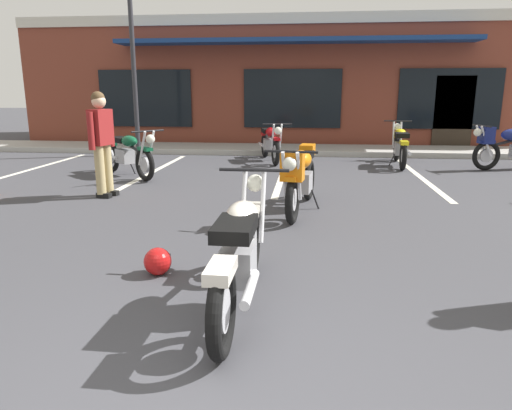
{
  "coord_description": "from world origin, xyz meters",
  "views": [
    {
      "loc": [
        0.52,
        -1.61,
        1.68
      ],
      "look_at": [
        0.0,
        3.04,
        0.55
      ],
      "focal_mm": 33.16,
      "sensor_mm": 36.0,
      "label": 1
    }
  ],
  "objects_px": {
    "motorcycle_orange_scrambler": "(400,145)",
    "parking_lot_lamp_post": "(130,29)",
    "motorcycle_foreground_classic": "(240,251)",
    "motorcycle_red_sportbike": "(300,176)",
    "helmet_on_pavement": "(158,261)",
    "person_in_black_shirt": "(101,138)",
    "motorcycle_silver_naked": "(270,142)",
    "motorcycle_blue_standard": "(127,153)"
  },
  "relations": [
    {
      "from": "motorcycle_red_sportbike",
      "to": "parking_lot_lamp_post",
      "type": "xyz_separation_m",
      "value": [
        -4.42,
        5.56,
        2.65
      ]
    },
    {
      "from": "motorcycle_silver_naked",
      "to": "parking_lot_lamp_post",
      "type": "relative_size",
      "value": 0.42
    },
    {
      "from": "motorcycle_blue_standard",
      "to": "motorcycle_orange_scrambler",
      "type": "distance_m",
      "value": 6.06
    },
    {
      "from": "motorcycle_silver_naked",
      "to": "helmet_on_pavement",
      "type": "height_order",
      "value": "motorcycle_silver_naked"
    },
    {
      "from": "person_in_black_shirt",
      "to": "parking_lot_lamp_post",
      "type": "bearing_deg",
      "value": 104.37
    },
    {
      "from": "motorcycle_red_sportbike",
      "to": "person_in_black_shirt",
      "type": "relative_size",
      "value": 1.26
    },
    {
      "from": "motorcycle_red_sportbike",
      "to": "motorcycle_blue_standard",
      "type": "xyz_separation_m",
      "value": [
        -3.5,
        2.53,
        -0.07
      ]
    },
    {
      "from": "motorcycle_red_sportbike",
      "to": "motorcycle_orange_scrambler",
      "type": "distance_m",
      "value": 5.12
    },
    {
      "from": "person_in_black_shirt",
      "to": "parking_lot_lamp_post",
      "type": "height_order",
      "value": "parking_lot_lamp_post"
    },
    {
      "from": "motorcycle_red_sportbike",
      "to": "person_in_black_shirt",
      "type": "bearing_deg",
      "value": 167.57
    },
    {
      "from": "motorcycle_foreground_classic",
      "to": "helmet_on_pavement",
      "type": "xyz_separation_m",
      "value": [
        -0.87,
        0.57,
        -0.33
      ]
    },
    {
      "from": "motorcycle_red_sportbike",
      "to": "parking_lot_lamp_post",
      "type": "relative_size",
      "value": 0.43
    },
    {
      "from": "motorcycle_foreground_classic",
      "to": "person_in_black_shirt",
      "type": "relative_size",
      "value": 1.26
    },
    {
      "from": "person_in_black_shirt",
      "to": "motorcycle_orange_scrambler",
      "type": "bearing_deg",
      "value": 36.16
    },
    {
      "from": "motorcycle_orange_scrambler",
      "to": "person_in_black_shirt",
      "type": "bearing_deg",
      "value": -143.84
    },
    {
      "from": "motorcycle_red_sportbike",
      "to": "helmet_on_pavement",
      "type": "distance_m",
      "value": 2.82
    },
    {
      "from": "motorcycle_foreground_classic",
      "to": "parking_lot_lamp_post",
      "type": "relative_size",
      "value": 0.43
    },
    {
      "from": "motorcycle_blue_standard",
      "to": "person_in_black_shirt",
      "type": "relative_size",
      "value": 1.02
    },
    {
      "from": "motorcycle_silver_naked",
      "to": "motorcycle_orange_scrambler",
      "type": "xyz_separation_m",
      "value": [
        3.02,
        -0.3,
        0.0
      ]
    },
    {
      "from": "motorcycle_red_sportbike",
      "to": "motorcycle_orange_scrambler",
      "type": "height_order",
      "value": "same"
    },
    {
      "from": "motorcycle_silver_naked",
      "to": "motorcycle_orange_scrambler",
      "type": "distance_m",
      "value": 3.04
    },
    {
      "from": "motorcycle_orange_scrambler",
      "to": "motorcycle_silver_naked",
      "type": "bearing_deg",
      "value": 174.31
    },
    {
      "from": "motorcycle_orange_scrambler",
      "to": "person_in_black_shirt",
      "type": "height_order",
      "value": "person_in_black_shirt"
    },
    {
      "from": "motorcycle_orange_scrambler",
      "to": "parking_lot_lamp_post",
      "type": "relative_size",
      "value": 0.43
    },
    {
      "from": "motorcycle_foreground_classic",
      "to": "motorcycle_orange_scrambler",
      "type": "relative_size",
      "value": 1.0
    },
    {
      "from": "person_in_black_shirt",
      "to": "parking_lot_lamp_post",
      "type": "distance_m",
      "value": 5.49
    },
    {
      "from": "motorcycle_red_sportbike",
      "to": "person_in_black_shirt",
      "type": "xyz_separation_m",
      "value": [
        -3.18,
        0.7,
        0.42
      ]
    },
    {
      "from": "motorcycle_blue_standard",
      "to": "motorcycle_orange_scrambler",
      "type": "xyz_separation_m",
      "value": [
        5.69,
        2.09,
        0.0
      ]
    },
    {
      "from": "motorcycle_silver_naked",
      "to": "person_in_black_shirt",
      "type": "bearing_deg",
      "value": -119.05
    },
    {
      "from": "helmet_on_pavement",
      "to": "parking_lot_lamp_post",
      "type": "xyz_separation_m",
      "value": [
        -3.15,
        8.05,
        3.05
      ]
    },
    {
      "from": "motorcycle_foreground_classic",
      "to": "motorcycle_red_sportbike",
      "type": "bearing_deg",
      "value": 82.44
    },
    {
      "from": "motorcycle_blue_standard",
      "to": "person_in_black_shirt",
      "type": "height_order",
      "value": "person_in_black_shirt"
    },
    {
      "from": "motorcycle_red_sportbike",
      "to": "parking_lot_lamp_post",
      "type": "bearing_deg",
      "value": 128.49
    },
    {
      "from": "motorcycle_orange_scrambler",
      "to": "motorcycle_foreground_classic",
      "type": "bearing_deg",
      "value": -108.68
    },
    {
      "from": "motorcycle_orange_scrambler",
      "to": "motorcycle_blue_standard",
      "type": "bearing_deg",
      "value": -159.8
    },
    {
      "from": "motorcycle_foreground_classic",
      "to": "person_in_black_shirt",
      "type": "distance_m",
      "value": 4.7
    },
    {
      "from": "person_in_black_shirt",
      "to": "parking_lot_lamp_post",
      "type": "xyz_separation_m",
      "value": [
        -1.25,
        4.86,
        2.23
      ]
    },
    {
      "from": "motorcycle_orange_scrambler",
      "to": "helmet_on_pavement",
      "type": "relative_size",
      "value": 8.11
    },
    {
      "from": "motorcycle_blue_standard",
      "to": "parking_lot_lamp_post",
      "type": "bearing_deg",
      "value": 106.95
    },
    {
      "from": "motorcycle_foreground_classic",
      "to": "motorcycle_orange_scrambler",
      "type": "distance_m",
      "value": 8.11
    },
    {
      "from": "motorcycle_blue_standard",
      "to": "motorcycle_orange_scrambler",
      "type": "height_order",
      "value": "same"
    },
    {
      "from": "motorcycle_foreground_classic",
      "to": "parking_lot_lamp_post",
      "type": "bearing_deg",
      "value": 114.98
    }
  ]
}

